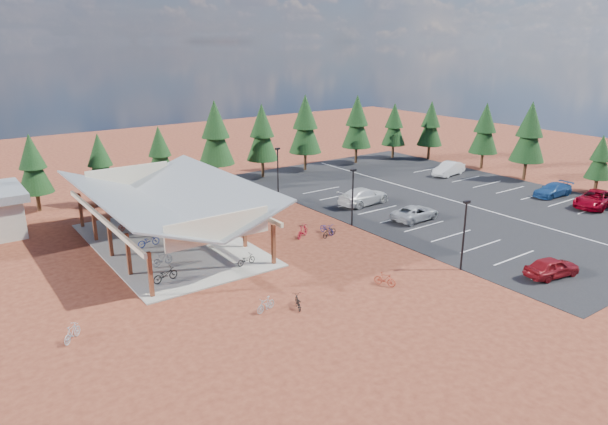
# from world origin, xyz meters

# --- Properties ---
(ground) EXTENTS (140.00, 140.00, 0.00)m
(ground) POSITION_xyz_m (0.00, 0.00, 0.00)
(ground) COLOR #582317
(ground) RESTS_ON ground
(asphalt_lot) EXTENTS (27.00, 44.00, 0.04)m
(asphalt_lot) POSITION_xyz_m (18.50, 3.00, 0.02)
(asphalt_lot) COLOR black
(asphalt_lot) RESTS_ON ground
(concrete_pad) EXTENTS (10.60, 18.60, 0.10)m
(concrete_pad) POSITION_xyz_m (-10.00, 7.00, 0.05)
(concrete_pad) COLOR gray
(concrete_pad) RESTS_ON ground
(bike_pavilion) EXTENTS (11.65, 19.40, 4.97)m
(bike_pavilion) POSITION_xyz_m (-10.00, 7.00, 3.82)
(bike_pavilion) COLOR #4E2B16
(bike_pavilion) RESTS_ON concrete_pad
(lamp_post_0) EXTENTS (0.50, 0.25, 5.14)m
(lamp_post_0) POSITION_xyz_m (5.00, -10.00, 2.98)
(lamp_post_0) COLOR black
(lamp_post_0) RESTS_ON ground
(lamp_post_1) EXTENTS (0.50, 0.25, 5.14)m
(lamp_post_1) POSITION_xyz_m (5.00, 2.00, 2.98)
(lamp_post_1) COLOR black
(lamp_post_1) RESTS_ON ground
(lamp_post_2) EXTENTS (0.50, 0.25, 5.14)m
(lamp_post_2) POSITION_xyz_m (5.00, 14.00, 2.98)
(lamp_post_2) COLOR black
(lamp_post_2) RESTS_ON ground
(trash_bin_0) EXTENTS (0.60, 0.60, 0.90)m
(trash_bin_0) POSITION_xyz_m (-3.48, 5.40, 0.45)
(trash_bin_0) COLOR #463219
(trash_bin_0) RESTS_ON ground
(trash_bin_1) EXTENTS (0.60, 0.60, 0.90)m
(trash_bin_1) POSITION_xyz_m (-4.38, 6.20, 0.45)
(trash_bin_1) COLOR #463219
(trash_bin_1) RESTS_ON ground
(pine_1) EXTENTS (3.23, 3.23, 7.52)m
(pine_1) POSITION_xyz_m (-16.68, 22.98, 4.59)
(pine_1) COLOR #382314
(pine_1) RESTS_ON ground
(pine_2) EXTENTS (3.10, 3.10, 7.21)m
(pine_2) POSITION_xyz_m (-10.98, 21.25, 4.40)
(pine_2) COLOR #382314
(pine_2) RESTS_ON ground
(pine_3) EXTENTS (3.11, 3.11, 7.25)m
(pine_3) POSITION_xyz_m (-4.50, 22.27, 4.42)
(pine_3) COLOR #382314
(pine_3) RESTS_ON ground
(pine_4) EXTENTS (4.08, 4.08, 9.51)m
(pine_4) POSITION_xyz_m (2.19, 22.44, 5.81)
(pine_4) COLOR #382314
(pine_4) RESTS_ON ground
(pine_5) EXTENTS (3.77, 3.77, 8.78)m
(pine_5) POSITION_xyz_m (8.05, 22.06, 5.36)
(pine_5) COLOR #382314
(pine_5) RESTS_ON ground
(pine_6) EXTENTS (4.08, 4.08, 9.50)m
(pine_6) POSITION_xyz_m (14.37, 22.11, 5.80)
(pine_6) COLOR #382314
(pine_6) RESTS_ON ground
(pine_7) EXTENTS (3.89, 3.89, 9.06)m
(pine_7) POSITION_xyz_m (22.37, 21.54, 5.53)
(pine_7) COLOR #382314
(pine_7) RESTS_ON ground
(pine_8) EXTENTS (3.29, 3.29, 7.65)m
(pine_8) POSITION_xyz_m (28.83, 21.14, 4.67)
(pine_8) COLOR #382314
(pine_8) RESTS_ON ground
(pine_10) EXTENTS (2.69, 2.69, 6.26)m
(pine_10) POSITION_xyz_m (33.83, -4.81, 3.82)
(pine_10) COLOR #382314
(pine_10) RESTS_ON ground
(pine_11) EXTENTS (3.94, 3.94, 9.17)m
(pine_11) POSITION_xyz_m (32.62, 3.01, 5.60)
(pine_11) COLOR #382314
(pine_11) RESTS_ON ground
(pine_12) EXTENTS (3.60, 3.60, 8.39)m
(pine_12) POSITION_xyz_m (33.49, 9.73, 5.12)
(pine_12) COLOR #382314
(pine_12) RESTS_ON ground
(pine_13) EXTENTS (3.43, 3.43, 7.99)m
(pine_13) POSITION_xyz_m (32.36, 17.69, 4.88)
(pine_13) COLOR #382314
(pine_13) RESTS_ON ground
(bike_0) EXTENTS (1.93, 0.95, 0.97)m
(bike_0) POSITION_xyz_m (-13.05, 0.22, 0.59)
(bike_0) COLOR black
(bike_0) RESTS_ON concrete_pad
(bike_1) EXTENTS (1.74, 0.80, 1.01)m
(bike_1) POSITION_xyz_m (-12.17, 2.95, 0.61)
(bike_1) COLOR gray
(bike_1) RESTS_ON concrete_pad
(bike_2) EXTENTS (1.86, 0.78, 0.95)m
(bike_2) POSITION_xyz_m (-11.60, 7.28, 0.58)
(bike_2) COLOR navy
(bike_2) RESTS_ON concrete_pad
(bike_3) EXTENTS (1.64, 0.73, 0.96)m
(bike_3) POSITION_xyz_m (-11.75, 12.15, 0.58)
(bike_3) COLOR maroon
(bike_3) RESTS_ON concrete_pad
(bike_4) EXTENTS (1.58, 0.71, 0.80)m
(bike_4) POSITION_xyz_m (-7.18, -0.47, 0.50)
(bike_4) COLOR black
(bike_4) RESTS_ON concrete_pad
(bike_5) EXTENTS (1.69, 0.82, 0.98)m
(bike_5) POSITION_xyz_m (-9.27, 6.43, 0.59)
(bike_5) COLOR gray
(bike_5) RESTS_ON concrete_pad
(bike_6) EXTENTS (1.82, 0.99, 0.90)m
(bike_6) POSITION_xyz_m (-8.61, 9.14, 0.55)
(bike_6) COLOR navy
(bike_6) RESTS_ON concrete_pad
(bike_7) EXTENTS (1.63, 0.79, 0.95)m
(bike_7) POSITION_xyz_m (-8.18, 12.91, 0.57)
(bike_7) COLOR maroon
(bike_7) RESTS_ON concrete_pad
(bike_9) EXTENTS (1.42, 1.43, 0.94)m
(bike_9) POSITION_xyz_m (-20.05, -3.94, 0.47)
(bike_9) COLOR #A0A3A9
(bike_9) RESTS_ON ground
(bike_11) EXTENTS (1.03, 1.59, 0.93)m
(bike_11) POSITION_xyz_m (-1.30, -8.77, 0.46)
(bike_11) COLOR maroon
(bike_11) RESTS_ON ground
(bike_12) EXTENTS (1.15, 1.65, 0.82)m
(bike_12) POSITION_xyz_m (-7.85, -7.97, 0.41)
(bike_12) COLOR black
(bike_12) RESTS_ON ground
(bike_13) EXTENTS (1.57, 0.82, 0.91)m
(bike_13) POSITION_xyz_m (-9.69, -7.22, 0.46)
(bike_13) COLOR gray
(bike_13) RESTS_ON ground
(bike_14) EXTENTS (0.64, 1.76, 0.92)m
(bike_14) POSITION_xyz_m (1.87, 1.61, 0.46)
(bike_14) COLOR navy
(bike_14) RESTS_ON ground
(bike_15) EXTENTS (1.86, 1.31, 1.10)m
(bike_15) POSITION_xyz_m (-0.32, 2.07, 0.55)
(bike_15) COLOR maroon
(bike_15) RESTS_ON ground
(bike_16) EXTENTS (1.84, 1.08, 0.91)m
(bike_16) POSITION_xyz_m (1.58, 0.86, 0.46)
(bike_16) COLOR black
(bike_16) RESTS_ON ground
(car_0) EXTENTS (4.34, 2.38, 1.40)m
(car_0) POSITION_xyz_m (9.06, -14.48, 0.74)
(car_0) COLOR maroon
(car_0) RESTS_ON asphalt_lot
(car_2) EXTENTS (4.98, 2.49, 1.36)m
(car_2) POSITION_xyz_m (10.65, -0.26, 0.72)
(car_2) COLOR #9A9DA1
(car_2) RESTS_ON asphalt_lot
(car_3) EXTENTS (5.91, 2.75, 1.67)m
(car_3) POSITION_xyz_m (10.18, 6.27, 0.87)
(car_3) COLOR silver
(car_3) RESTS_ON asphalt_lot
(car_6) EXTENTS (6.15, 3.53, 1.61)m
(car_6) POSITION_xyz_m (28.14, -7.67, 0.85)
(car_6) COLOR maroon
(car_6) RESTS_ON asphalt_lot
(car_7) EXTENTS (4.88, 2.24, 1.38)m
(car_7) POSITION_xyz_m (28.33, -3.13, 0.73)
(car_7) COLOR navy
(car_7) RESTS_ON asphalt_lot
(car_9) EXTENTS (5.09, 2.44, 1.61)m
(car_9) POSITION_xyz_m (26.88, 9.53, 0.84)
(car_9) COLOR silver
(car_9) RESTS_ON asphalt_lot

